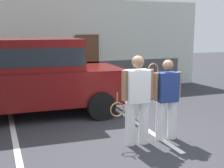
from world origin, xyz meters
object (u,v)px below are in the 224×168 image
at_px(parked_suv, 30,74).
at_px(tennis_player_woman, 167,98).
at_px(tennis_player_man, 137,99).
at_px(potted_plant_by_porch, 138,80).

bearing_deg(parked_suv, tennis_player_woman, -47.20).
relative_size(tennis_player_man, potted_plant_by_porch, 2.58).
bearing_deg(tennis_player_man, parked_suv, -55.60).
bearing_deg(potted_plant_by_porch, parked_suv, -153.29).
xyz_separation_m(parked_suv, tennis_player_man, (1.74, -2.87, -0.22)).
relative_size(parked_suv, potted_plant_by_porch, 6.71).
bearing_deg(tennis_player_woman, tennis_player_man, 5.62).
distance_m(tennis_player_man, potted_plant_by_porch, 5.54).
height_order(parked_suv, tennis_player_man, parked_suv).
distance_m(tennis_player_woman, potted_plant_by_porch, 5.23).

